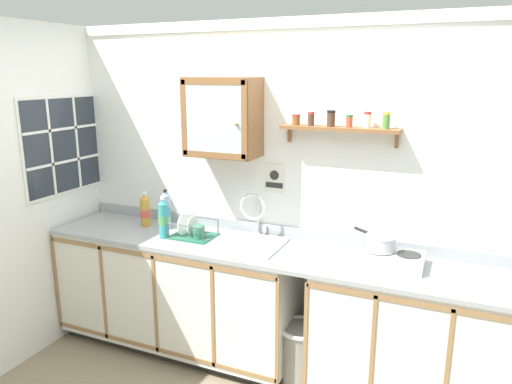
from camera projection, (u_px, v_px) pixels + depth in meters
The scene contains 19 objects.
back_wall at pixel (280, 194), 3.48m from camera, with size 3.91×0.07×2.44m.
side_wall_left at pixel (1, 202), 3.28m from camera, with size 0.05×3.47×2.44m, color white.
lower_cabinet_run at pixel (178, 293), 3.67m from camera, with size 1.88×0.58×0.89m.
lower_cabinet_run_right at pixel (413, 342), 3.00m from camera, with size 1.26×0.58×0.89m.
countertop at pixel (263, 250), 3.29m from camera, with size 3.27×0.60×0.03m, color #9EA3A8.
backsplash at pixel (278, 231), 3.52m from camera, with size 3.27×0.02×0.08m, color #9EA3A8.
sink at pixel (248, 245), 3.38m from camera, with size 0.50×0.48×0.46m.
hot_plate_stove at pixel (393, 260), 2.97m from camera, with size 0.37×0.27×0.08m.
saucepan at pixel (380, 242), 3.01m from camera, with size 0.29×0.25×0.10m.
bottle_water_blue_0 at pixel (166, 210), 3.66m from camera, with size 0.07×0.07×0.31m.
bottle_juice_amber_1 at pixel (145, 211), 3.73m from camera, with size 0.08×0.08×0.27m.
bottle_detergent_teal_2 at pixel (164, 219), 3.46m from camera, with size 0.07×0.07×0.30m.
dish_rack at pixel (192, 232), 3.50m from camera, with size 0.32×0.24×0.17m.
mug at pixel (198, 232), 3.44m from camera, with size 0.12×0.09×0.11m.
wall_cabinet at pixel (223, 117), 3.35m from camera, with size 0.51×0.30×0.55m.
spice_shelf at pixel (340, 126), 3.10m from camera, with size 0.78×0.14×0.23m.
warning_sign at pixel (274, 179), 3.44m from camera, with size 0.15×0.01×0.21m.
window at pixel (63, 145), 3.71m from camera, with size 0.03×0.79×0.76m.
trash_bin at pixel (301, 353), 3.27m from camera, with size 0.32×0.32×0.44m.
Camera 1 is at (1.19, -2.47, 2.08)m, focal length 33.69 mm.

